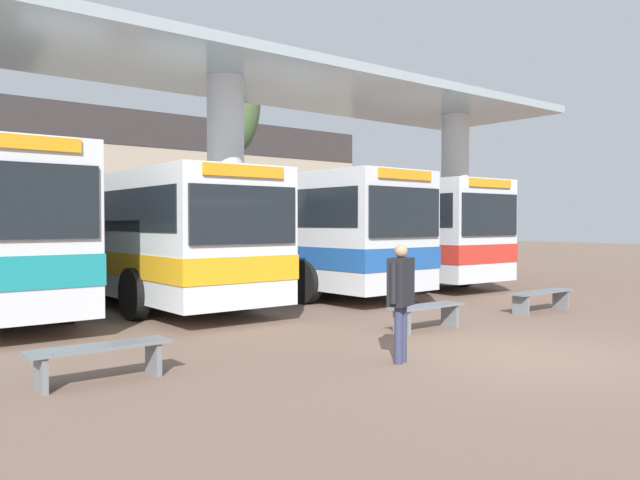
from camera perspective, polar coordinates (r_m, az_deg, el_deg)
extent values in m
plane|color=#755B4C|center=(9.82, 17.59, -9.98)|extent=(100.00, 100.00, 0.00)
cube|color=tan|center=(32.90, -24.57, 4.91)|extent=(40.00, 0.50, 7.88)
cube|color=#332D2D|center=(33.21, -24.63, 10.08)|extent=(40.00, 0.58, 1.89)
cylinder|color=silver|center=(16.02, -8.61, 4.65)|extent=(0.93, 0.93, 5.63)
cylinder|color=silver|center=(21.95, 12.23, 3.81)|extent=(0.93, 0.93, 5.63)
cube|color=#93A3A8|center=(16.44, -8.66, 14.93)|extent=(23.00, 5.17, 0.24)
cube|color=black|center=(10.62, -25.49, 3.26)|extent=(2.31, 0.06, 1.19)
cube|color=orange|center=(10.69, -25.55, 8.11)|extent=(1.76, 0.05, 0.22)
cylinder|color=black|center=(13.17, -22.29, -4.68)|extent=(0.28, 1.09, 1.09)
cube|color=silver|center=(16.81, -17.30, 0.63)|extent=(2.51, 11.60, 2.71)
cube|color=black|center=(16.81, -17.31, 2.39)|extent=(2.55, 11.14, 0.87)
cube|color=orange|center=(16.83, -17.28, -1.44)|extent=(2.55, 11.64, 0.49)
cube|color=black|center=(11.56, -6.89, 2.30)|extent=(2.26, 0.07, 1.08)
cube|color=orange|center=(11.60, -6.90, 6.29)|extent=(1.72, 0.06, 0.22)
cylinder|color=black|center=(13.10, -16.61, -4.74)|extent=(0.29, 1.06, 1.05)
cylinder|color=black|center=(14.18, -7.35, -4.21)|extent=(0.29, 1.06, 1.05)
cylinder|color=black|center=(19.53, -24.01, -2.74)|extent=(0.29, 1.06, 1.05)
cylinder|color=black|center=(20.27, -17.27, -2.52)|extent=(0.29, 1.06, 1.05)
cube|color=silver|center=(18.45, -4.99, 1.00)|extent=(2.75, 11.04, 2.85)
cube|color=black|center=(18.46, -4.99, 2.68)|extent=(2.78, 10.60, 0.91)
cube|color=#1E519E|center=(18.47, -4.98, -0.99)|extent=(2.79, 11.08, 0.51)
cube|color=black|center=(14.29, 7.83, 2.53)|extent=(2.29, 0.11, 1.14)
cube|color=orange|center=(14.33, 7.84, 5.96)|extent=(1.75, 0.09, 0.22)
cylinder|color=black|center=(15.05, -1.42, -3.86)|extent=(0.30, 1.06, 1.05)
cylinder|color=black|center=(16.71, 5.29, -3.32)|extent=(0.30, 1.06, 1.05)
cylinder|color=black|center=(20.45, -12.72, -2.45)|extent=(0.30, 1.06, 1.05)
cylinder|color=black|center=(21.70, -6.86, -2.19)|extent=(0.30, 1.06, 1.05)
cube|color=silver|center=(20.95, 4.20, 1.03)|extent=(2.86, 10.36, 2.81)
cube|color=black|center=(20.95, 4.20, 2.49)|extent=(2.89, 9.95, 0.90)
cube|color=red|center=(20.97, 4.19, -0.70)|extent=(2.91, 10.40, 0.51)
cube|color=black|center=(17.34, 15.30, 2.25)|extent=(2.22, 0.16, 1.13)
cube|color=orange|center=(17.37, 15.32, 5.04)|extent=(1.69, 0.13, 0.22)
cylinder|color=black|center=(17.84, 7.85, -3.01)|extent=(0.33, 1.07, 1.06)
cylinder|color=black|center=(19.58, 12.94, -2.63)|extent=(0.33, 1.07, 1.06)
cylinder|color=black|center=(22.54, -2.80, -2.04)|extent=(0.33, 1.07, 1.06)
cylinder|color=black|center=(23.94, 2.02, -1.83)|extent=(0.33, 1.07, 1.06)
cube|color=slate|center=(11.54, 9.73, -5.98)|extent=(1.62, 0.44, 0.04)
cube|color=slate|center=(11.11, 7.49, -7.47)|extent=(0.07, 0.37, 0.42)
cube|color=slate|center=(12.06, 11.78, -6.77)|extent=(0.07, 0.37, 0.42)
cube|color=slate|center=(8.18, -19.46, -9.19)|extent=(1.71, 0.44, 0.04)
cube|color=slate|center=(8.03, -24.15, -11.11)|extent=(0.07, 0.37, 0.42)
cube|color=slate|center=(8.47, -14.98, -10.37)|extent=(0.07, 0.37, 0.42)
cube|color=slate|center=(14.53, 19.60, -4.49)|extent=(1.96, 0.44, 0.04)
cube|color=slate|center=(13.90, 17.89, -5.70)|extent=(0.07, 0.37, 0.42)
cube|color=slate|center=(15.22, 21.15, -5.10)|extent=(0.07, 0.37, 0.42)
cylinder|color=#333856|center=(8.78, 7.19, -8.63)|extent=(0.15, 0.15, 0.80)
cylinder|color=#333856|center=(8.92, 7.57, -8.47)|extent=(0.15, 0.15, 0.80)
cube|color=black|center=(8.75, 7.40, -3.81)|extent=(0.49, 0.38, 0.67)
sphere|color=tan|center=(8.72, 7.41, -1.02)|extent=(0.18, 0.18, 0.18)
cylinder|color=black|center=(8.51, 6.72, -3.91)|extent=(0.11, 0.11, 0.57)
cylinder|color=black|center=(8.99, 8.04, -3.62)|extent=(0.11, 0.11, 0.57)
cylinder|color=#473A2B|center=(23.66, -7.61, 3.46)|extent=(0.36, 0.36, 5.47)
ellipsoid|color=#516B3D|center=(24.09, -7.65, 12.59)|extent=(1.80, 1.80, 3.97)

